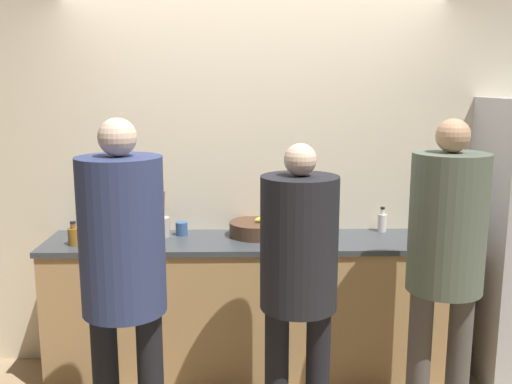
{
  "coord_description": "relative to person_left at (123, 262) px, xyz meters",
  "views": [
    {
      "loc": [
        -0.07,
        -3.28,
        1.96
      ],
      "look_at": [
        0.0,
        0.13,
        1.31
      ],
      "focal_mm": 40.0,
      "sensor_mm": 36.0,
      "label": 1
    }
  ],
  "objects": [
    {
      "name": "bottle_clear",
      "position": [
        1.53,
        1.14,
        -0.09
      ],
      "size": [
        0.06,
        0.06,
        0.17
      ],
      "color": "silver",
      "rests_on": "counter"
    },
    {
      "name": "utensil_crock",
      "position": [
        0.04,
        1.04,
        -0.08
      ],
      "size": [
        0.09,
        0.09,
        0.31
      ],
      "color": "#ADA393",
      "rests_on": "counter"
    },
    {
      "name": "fruit_bowl",
      "position": [
        0.67,
        1.05,
        -0.11
      ],
      "size": [
        0.37,
        0.37,
        0.13
      ],
      "color": "#4C3323",
      "rests_on": "counter"
    },
    {
      "name": "bottle_amber",
      "position": [
        -0.49,
        0.85,
        -0.1
      ],
      "size": [
        0.07,
        0.07,
        0.15
      ],
      "color": "brown",
      "rests_on": "counter"
    },
    {
      "name": "cup_yellow",
      "position": [
        0.94,
        1.07,
        -0.12
      ],
      "size": [
        0.07,
        0.07,
        0.08
      ],
      "color": "gold",
      "rests_on": "counter"
    },
    {
      "name": "person_right",
      "position": [
        1.67,
        0.28,
        -0.02
      ],
      "size": [
        0.4,
        0.4,
        1.78
      ],
      "color": "#4C4742",
      "rests_on": "ground_plane"
    },
    {
      "name": "wall_back",
      "position": [
        0.66,
        1.25,
        0.19
      ],
      "size": [
        5.2,
        0.06,
        2.6
      ],
      "color": "beige",
      "rests_on": "ground_plane"
    },
    {
      "name": "bottle_dark",
      "position": [
        -0.14,
        1.07,
        -0.09
      ],
      "size": [
        0.06,
        0.06,
        0.18
      ],
      "color": "#333338",
      "rests_on": "counter"
    },
    {
      "name": "cup_blue",
      "position": [
        0.16,
        1.08,
        -0.11
      ],
      "size": [
        0.08,
        0.08,
        0.09
      ],
      "color": "#335184",
      "rests_on": "counter"
    },
    {
      "name": "person_left",
      "position": [
        0.0,
        0.0,
        0.0
      ],
      "size": [
        0.41,
        0.41,
        1.81
      ],
      "color": "black",
      "rests_on": "ground_plane"
    },
    {
      "name": "person_center",
      "position": [
        0.87,
        0.2,
        -0.09
      ],
      "size": [
        0.4,
        0.4,
        1.67
      ],
      "color": "black",
      "rests_on": "ground_plane"
    },
    {
      "name": "potted_plant",
      "position": [
        -0.38,
        1.02,
        -0.03
      ],
      "size": [
        0.14,
        0.14,
        0.23
      ],
      "color": "#3D3D42",
      "rests_on": "counter"
    },
    {
      "name": "counter",
      "position": [
        0.66,
        0.97,
        -0.64
      ],
      "size": [
        2.73,
        0.58,
        0.96
      ],
      "color": "tan",
      "rests_on": "ground_plane"
    }
  ]
}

